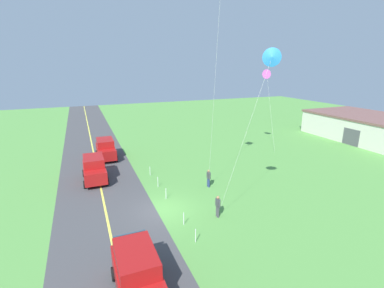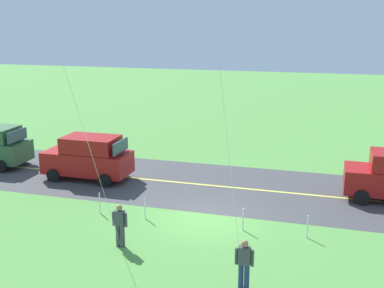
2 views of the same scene
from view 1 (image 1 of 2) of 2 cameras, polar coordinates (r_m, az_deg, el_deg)
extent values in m
cube|color=#549342|center=(21.07, -5.92, -13.55)|extent=(120.00, 120.00, 0.10)
cube|color=#424244|center=(20.48, -17.10, -15.01)|extent=(120.00, 7.00, 0.00)
cube|color=#E5E04C|center=(20.48, -17.10, -15.00)|extent=(120.00, 0.16, 0.00)
cube|color=maroon|center=(14.24, -11.12, -25.80)|extent=(4.40, 1.90, 1.10)
cube|color=maroon|center=(13.82, -11.57, -22.19)|extent=(2.73, 1.75, 0.80)
cube|color=#334756|center=(12.99, -10.56, -25.03)|extent=(0.10, 1.62, 0.64)
cube|color=#334756|center=(15.12, -12.81, -18.53)|extent=(0.10, 1.62, 0.60)
cylinder|color=black|center=(15.80, -8.45, -23.35)|extent=(0.68, 0.22, 0.68)
cylinder|color=black|center=(15.60, -15.91, -24.46)|extent=(0.68, 0.22, 0.68)
cube|color=maroon|center=(27.01, -19.53, -5.39)|extent=(4.40, 1.90, 1.10)
cube|color=maroon|center=(26.93, -19.75, -3.32)|extent=(2.73, 1.75, 0.80)
cube|color=#334756|center=(25.90, -19.62, -4.06)|extent=(0.10, 1.62, 0.64)
cube|color=#334756|center=(28.47, -19.93, -2.30)|extent=(0.10, 1.62, 0.60)
cylinder|color=black|center=(25.92, -17.13, -7.38)|extent=(0.68, 0.22, 0.68)
cylinder|color=black|center=(25.87, -21.34, -7.84)|extent=(0.68, 0.22, 0.68)
cylinder|color=black|center=(28.58, -17.70, -5.22)|extent=(0.68, 0.22, 0.68)
cylinder|color=black|center=(28.53, -21.50, -5.63)|extent=(0.68, 0.22, 0.68)
cube|color=maroon|center=(32.85, -17.40, -1.42)|extent=(4.40, 1.90, 1.10)
cube|color=maroon|center=(32.83, -17.58, 0.28)|extent=(2.73, 1.75, 0.80)
cube|color=#334756|center=(31.79, -17.40, -0.21)|extent=(0.10, 1.62, 0.64)
cube|color=#334756|center=(34.40, -17.82, 0.96)|extent=(0.10, 1.62, 0.60)
cylinder|color=black|center=(31.74, -15.37, -2.91)|extent=(0.68, 0.22, 0.68)
cylinder|color=black|center=(31.61, -18.79, -3.28)|extent=(0.68, 0.22, 0.68)
cylinder|color=black|center=(34.45, -15.98, -1.46)|extent=(0.68, 0.22, 0.68)
cylinder|color=black|center=(34.33, -19.12, -1.80)|extent=(0.68, 0.22, 0.68)
cylinder|color=#3F3F47|center=(20.08, 5.20, -13.62)|extent=(0.16, 0.16, 0.82)
cylinder|color=#3F3F47|center=(19.94, 5.45, -13.86)|extent=(0.16, 0.16, 0.82)
cube|color=#3F3F47|center=(19.68, 5.38, -11.99)|extent=(0.36, 0.22, 0.56)
cylinder|color=#3F3F47|center=(19.89, 5.05, -11.83)|extent=(0.10, 0.10, 0.52)
cylinder|color=#3F3F47|center=(19.51, 5.71, -12.42)|extent=(0.10, 0.10, 0.52)
sphere|color=#9E704C|center=(19.50, 5.41, -10.98)|extent=(0.22, 0.22, 0.22)
cylinder|color=navy|center=(24.49, 3.34, -7.88)|extent=(0.16, 0.16, 0.82)
cylinder|color=navy|center=(24.34, 3.52, -8.03)|extent=(0.16, 0.16, 0.82)
cube|color=#3F3F47|center=(24.15, 3.46, -6.46)|extent=(0.36, 0.22, 0.56)
cylinder|color=#3F3F47|center=(24.36, 3.21, -6.37)|extent=(0.10, 0.10, 0.52)
cylinder|color=#3F3F47|center=(23.97, 3.70, -6.77)|extent=(0.10, 0.10, 0.52)
sphere|color=#9E704C|center=(24.00, 3.47, -5.60)|extent=(0.22, 0.22, 0.22)
cylinder|color=silver|center=(18.03, 10.34, -0.13)|extent=(1.56, 2.48, 10.77)
cone|color=#2D8CE5|center=(17.44, 16.26, 16.88)|extent=(0.74, 1.03, 1.10)
cylinder|color=silver|center=(21.24, 4.73, 11.99)|extent=(2.35, 0.39, 17.69)
cylinder|color=silver|center=(34.87, 16.02, 6.05)|extent=(1.55, 0.89, 9.32)
cone|color=#D859BF|center=(34.76, 15.25, 13.82)|extent=(1.05, 0.71, 1.10)
cube|color=beige|center=(46.24, 34.00, 2.38)|extent=(18.00, 10.00, 3.20)
cube|color=brown|center=(45.94, 34.34, 4.50)|extent=(18.36, 10.20, 0.30)
cube|color=#4C4C51|center=(42.36, 30.11, 1.25)|extent=(2.40, 0.12, 2.20)
cylinder|color=silver|center=(27.09, -8.70, -5.54)|extent=(0.05, 0.05, 0.90)
cylinder|color=silver|center=(24.53, -7.09, -7.84)|extent=(0.05, 0.05, 0.90)
cylinder|color=silver|center=(22.41, -5.42, -10.19)|extent=(0.05, 0.05, 0.90)
cylinder|color=silver|center=(19.02, -1.73, -15.24)|extent=(0.05, 0.05, 0.90)
cylinder|color=silver|center=(17.43, 0.75, -18.46)|extent=(0.05, 0.05, 0.90)
camera|label=2|loc=(31.71, 23.67, 10.24)|focal=44.55mm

